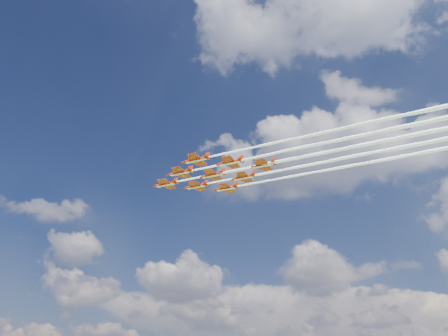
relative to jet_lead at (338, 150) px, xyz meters
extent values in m
cylinder|color=#A52209|center=(-63.09, -0.99, 0.00)|extent=(7.94, 1.21, 1.09)
cone|color=#A52209|center=(-68.04, -1.07, 0.00)|extent=(2.00, 1.12, 1.09)
cone|color=#A52209|center=(-58.43, -0.92, 0.00)|extent=(1.50, 1.01, 0.99)
ellipsoid|color=black|center=(-65.07, -1.02, 0.44)|extent=(2.07, 0.93, 0.71)
cube|color=#A52209|center=(-62.59, -0.98, -0.05)|extent=(3.31, 9.16, 0.14)
cube|color=#A52209|center=(-59.13, -0.93, 0.00)|extent=(1.44, 3.59, 0.12)
cube|color=#A52209|center=(-58.93, -0.93, 0.89)|extent=(1.59, 0.16, 1.78)
cube|color=silver|center=(-63.09, -0.99, -0.50)|extent=(7.44, 1.01, 0.12)
cylinder|color=#A52209|center=(-53.52, -7.07, 0.00)|extent=(7.94, 1.21, 1.09)
cone|color=#A52209|center=(-58.47, -7.15, 0.00)|extent=(2.00, 1.12, 1.09)
cone|color=#A52209|center=(-48.87, -7.00, 0.00)|extent=(1.50, 1.01, 0.99)
ellipsoid|color=black|center=(-55.50, -7.10, 0.44)|extent=(2.07, 0.93, 0.71)
cube|color=#A52209|center=(-53.03, -7.06, -0.05)|extent=(3.31, 9.16, 0.14)
cube|color=#A52209|center=(-49.56, -7.01, 0.00)|extent=(1.44, 3.59, 0.12)
cube|color=#A52209|center=(-49.36, -7.01, 0.89)|extent=(1.59, 0.16, 1.78)
cube|color=silver|center=(-53.52, -7.07, -0.50)|extent=(7.44, 1.01, 0.12)
cylinder|color=#A52209|center=(-53.72, 5.39, 0.00)|extent=(7.94, 1.21, 1.09)
cone|color=#A52209|center=(-58.67, 5.31, 0.00)|extent=(2.00, 1.12, 1.09)
cone|color=#A52209|center=(-49.06, 5.46, 0.00)|extent=(1.50, 1.01, 0.99)
ellipsoid|color=black|center=(-55.70, 5.35, 0.44)|extent=(2.07, 0.93, 0.71)
cube|color=#A52209|center=(-53.22, 5.39, -0.05)|extent=(3.31, 9.16, 0.14)
cube|color=#A52209|center=(-49.76, 5.45, 0.00)|extent=(1.44, 3.59, 0.12)
cube|color=#A52209|center=(-49.56, 5.45, 0.89)|extent=(1.59, 0.16, 1.78)
cube|color=silver|center=(-53.72, 5.39, -0.50)|extent=(7.44, 1.01, 0.12)
cylinder|color=#A52209|center=(-43.95, -13.15, 0.00)|extent=(7.94, 1.21, 1.09)
cone|color=#A52209|center=(-48.91, -13.23, 0.00)|extent=(2.00, 1.12, 1.09)
cone|color=#A52209|center=(-39.30, -13.08, 0.00)|extent=(1.50, 1.01, 0.99)
ellipsoid|color=black|center=(-45.93, -13.18, 0.44)|extent=(2.07, 0.93, 0.71)
cube|color=#A52209|center=(-43.46, -13.14, -0.05)|extent=(3.31, 9.16, 0.14)
cube|color=#A52209|center=(-39.99, -13.09, 0.00)|extent=(1.44, 3.59, 0.12)
cube|color=#A52209|center=(-39.79, -13.09, 0.89)|extent=(1.59, 0.16, 1.78)
cube|color=silver|center=(-43.95, -13.15, -0.50)|extent=(7.44, 1.01, 0.12)
cylinder|color=#A52209|center=(-44.15, -0.69, 0.00)|extent=(7.94, 1.21, 1.09)
cone|color=#A52209|center=(-49.10, -0.77, 0.00)|extent=(2.00, 1.12, 1.09)
cone|color=#A52209|center=(-39.49, -0.62, 0.00)|extent=(1.50, 1.01, 0.99)
ellipsoid|color=black|center=(-46.13, -0.73, 0.44)|extent=(2.07, 0.93, 0.71)
cube|color=#A52209|center=(-43.65, -0.69, -0.05)|extent=(3.31, 9.16, 0.14)
cube|color=#A52209|center=(-40.19, -0.63, 0.00)|extent=(1.44, 3.59, 0.12)
cube|color=#A52209|center=(-39.99, -0.63, 0.89)|extent=(1.59, 0.16, 1.78)
cube|color=silver|center=(-44.15, -0.69, -0.50)|extent=(7.44, 1.01, 0.12)
cylinder|color=#A52209|center=(-44.35, 11.76, 0.00)|extent=(7.94, 1.21, 1.09)
cone|color=#A52209|center=(-49.30, 11.69, 0.00)|extent=(2.00, 1.12, 1.09)
cone|color=#A52209|center=(-39.69, 11.84, 0.00)|extent=(1.50, 1.01, 0.99)
ellipsoid|color=black|center=(-46.33, 11.73, 0.44)|extent=(2.07, 0.93, 0.71)
cube|color=#A52209|center=(-43.85, 11.77, -0.05)|extent=(3.31, 9.16, 0.14)
cube|color=#A52209|center=(-40.38, 11.83, 0.00)|extent=(1.44, 3.59, 0.12)
cube|color=#A52209|center=(-40.19, 11.83, 0.89)|extent=(1.59, 0.16, 1.78)
cube|color=silver|center=(-44.35, 11.76, -0.50)|extent=(7.44, 1.01, 0.12)
cylinder|color=#A52209|center=(-34.58, -6.77, 0.00)|extent=(7.94, 1.21, 1.09)
cone|color=#A52209|center=(-39.53, -6.85, 0.00)|extent=(2.00, 1.12, 1.09)
cone|color=#A52209|center=(-29.93, -6.70, 0.00)|extent=(1.50, 1.01, 0.99)
ellipsoid|color=black|center=(-36.56, -6.81, 0.44)|extent=(2.07, 0.93, 0.71)
cube|color=#A52209|center=(-34.09, -6.77, -0.05)|extent=(3.31, 9.16, 0.14)
cube|color=#A52209|center=(-30.62, -6.71, 0.00)|extent=(1.44, 3.59, 0.12)
cube|color=#A52209|center=(-30.42, -6.71, 0.89)|extent=(1.59, 0.16, 1.78)
cube|color=silver|center=(-34.58, -6.77, -0.50)|extent=(7.44, 1.01, 0.12)
cylinder|color=#A52209|center=(-34.78, 5.68, 0.00)|extent=(7.94, 1.21, 1.09)
cone|color=#A52209|center=(-39.73, 5.61, 0.00)|extent=(2.00, 1.12, 1.09)
cone|color=#A52209|center=(-30.12, 5.76, 0.00)|extent=(1.50, 1.01, 0.99)
ellipsoid|color=black|center=(-36.76, 5.65, 0.44)|extent=(2.07, 0.93, 0.71)
cube|color=#A52209|center=(-34.28, 5.69, -0.05)|extent=(3.31, 9.16, 0.14)
cube|color=#A52209|center=(-30.82, 5.75, 0.00)|extent=(1.44, 3.59, 0.12)
cube|color=#A52209|center=(-30.62, 5.75, 0.89)|extent=(1.59, 0.16, 1.78)
cube|color=silver|center=(-34.78, 5.68, -0.50)|extent=(7.44, 1.01, 0.12)
cylinder|color=#A52209|center=(-25.21, -0.40, 0.00)|extent=(7.94, 1.21, 1.09)
cone|color=#A52209|center=(-30.16, -0.47, 0.00)|extent=(2.00, 1.12, 1.09)
cone|color=#A52209|center=(-20.56, -0.32, 0.00)|extent=(1.50, 1.01, 0.99)
ellipsoid|color=black|center=(-27.19, -0.43, 0.44)|extent=(2.07, 0.93, 0.71)
cube|color=#A52209|center=(-24.71, -0.39, -0.05)|extent=(3.31, 9.16, 0.14)
cube|color=#A52209|center=(-21.25, -0.33, 0.00)|extent=(1.44, 3.59, 0.12)
cube|color=#A52209|center=(-21.05, -0.33, 0.89)|extent=(1.59, 0.16, 1.78)
cube|color=silver|center=(-25.21, -0.40, -0.50)|extent=(7.44, 1.01, 0.12)
camera|label=1|loc=(17.75, -124.74, -68.11)|focal=35.00mm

